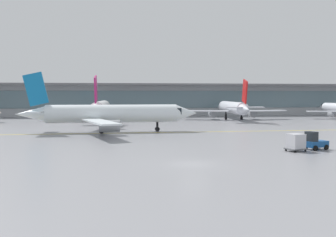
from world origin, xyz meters
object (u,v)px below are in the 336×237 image
object	(u,v)px
gate_airplane_2	(233,108)
baggage_tug	(315,142)
gate_airplane_1	(101,108)
cargo_dolly_lead	(296,142)
taxiing_regional_jet	(110,114)

from	to	relation	value
gate_airplane_2	baggage_tug	xyz separation A→B (m)	(-6.54, -53.14, -2.06)
gate_airplane_2	gate_airplane_1	bearing A→B (deg)	96.20
gate_airplane_1	cargo_dolly_lead	xyz separation A→B (m)	(23.97, -52.57, -2.06)
baggage_tug	cargo_dolly_lead	world-z (taller)	baggage_tug
taxiing_regional_jet	baggage_tug	size ratio (longest dim) A/B	10.45
taxiing_regional_jet	baggage_tug	bearing A→B (deg)	-45.93
gate_airplane_2	baggage_tug	bearing A→B (deg)	176.75
gate_airplane_1	taxiing_regional_jet	xyz separation A→B (m)	(2.91, -28.04, -0.10)
baggage_tug	cargo_dolly_lead	size ratio (longest dim) A/B	1.17
baggage_tug	cargo_dolly_lead	xyz separation A→B (m)	(-2.70, -0.85, 0.16)
gate_airplane_1	gate_airplane_2	bearing A→B (deg)	-85.70
taxiing_regional_jet	gate_airplane_1	bearing A→B (deg)	94.89
gate_airplane_1	baggage_tug	distance (m)	58.23
taxiing_regional_jet	cargo_dolly_lead	bearing A→B (deg)	-50.38
taxiing_regional_jet	cargo_dolly_lead	xyz separation A→B (m)	(21.06, -24.54, -1.96)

